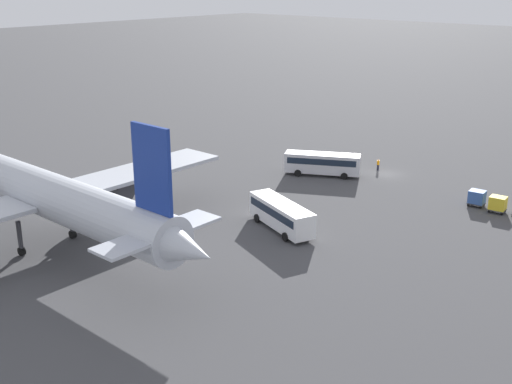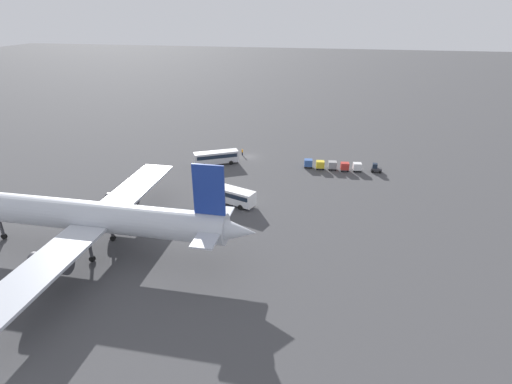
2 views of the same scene
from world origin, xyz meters
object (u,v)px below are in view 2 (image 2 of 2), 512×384
Objects in this scene: worker_person at (242,152)px; baggage_tug at (376,168)px; cargo_cart_white at (357,167)px; airplane at (88,216)px; cargo_cart_grey at (332,165)px; shuttle_bus_near at (216,157)px; shuttle_bus_far at (230,194)px; cargo_cart_yellow at (320,165)px; cargo_cart_blue at (308,163)px; cargo_cart_red at (345,166)px.

baggage_tug is at bearing 170.87° from worker_person.
cargo_cart_white reaches higher than worker_person.
cargo_cart_grey is at bearing -130.75° from airplane.
baggage_tug is (-46.86, -42.81, -5.09)m from airplane.
shuttle_bus_near reaches higher than shuttle_bus_far.
baggage_tug is 1.13× the size of cargo_cart_white.
airplane reaches higher than cargo_cart_yellow.
cargo_cart_yellow reaches higher than worker_person.
cargo_cart_white is at bearing 178.83° from cargo_cart_blue.
airplane is 56.33m from cargo_cart_grey.
airplane reaches higher than baggage_tug.
baggage_tug is at bearing -174.55° from cargo_cart_white.
cargo_cart_grey is (-36.80, -42.37, -4.84)m from airplane.
cargo_cart_white is (-25.17, -22.03, -0.74)m from shuttle_bus_far.
cargo_cart_red is at bearing 8.37° from baggage_tug.
shuttle_bus_far is at bearing 41.20° from cargo_cart_white.
shuttle_bus_near is 6.19× the size of worker_person.
cargo_cart_red is (-31.04, -1.50, -0.75)m from shuttle_bus_near.
shuttle_bus_near is 31.08m from cargo_cart_red.
baggage_tug is (-29.48, -22.44, -0.99)m from shuttle_bus_far.
shuttle_bus_far reaches higher than cargo_cart_blue.
cargo_cart_blue is (-13.66, -22.27, -0.74)m from shuttle_bus_far.
cargo_cart_blue is (-17.61, 5.55, 0.32)m from worker_person.
cargo_cart_red is at bearing -115.52° from shuttle_bus_far.
shuttle_bus_near is (-8.64, -40.57, -4.09)m from airplane.
shuttle_bus_near is at bearing 57.74° from worker_person.
shuttle_bus_near is at bearing -101.79° from airplane.
shuttle_bus_far is at bearing 39.80° from baggage_tug.
cargo_cart_white is 1.00× the size of cargo_cart_grey.
cargo_cart_blue is at bearing 157.08° from shuttle_bus_near.
shuttle_bus_near reaches higher than baggage_tug.
shuttle_bus_near reaches higher than cargo_cart_yellow.
cargo_cart_red is at bearing 166.89° from worker_person.
cargo_cart_yellow is 2.93m from cargo_cart_blue.
cargo_cart_blue is at bearing -101.29° from shuttle_bus_far.
shuttle_bus_near reaches higher than cargo_cart_white.
airplane is 63.68m from baggage_tug.
shuttle_bus_far is at bearing 58.47° from cargo_cart_blue.
airplane is at bearing 49.80° from shuttle_bus_near.
cargo_cart_yellow is at bearing 5.67° from baggage_tug.
cargo_cart_blue is (-31.05, -42.64, -4.84)m from airplane.
airplane is 21.94× the size of baggage_tug.
airplane reaches higher than shuttle_bus_far.
baggage_tug is 10.08m from cargo_cart_grey.
cargo_cart_grey is 1.00× the size of cargo_cart_blue.
cargo_cart_white is 8.63m from cargo_cart_yellow.
cargo_cart_blue is (15.82, 0.18, 0.25)m from baggage_tug.
baggage_tug reaches higher than cargo_cart_grey.
cargo_cart_white is 1.00× the size of cargo_cart_blue.
worker_person is at bearing -13.99° from cargo_cart_grey.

